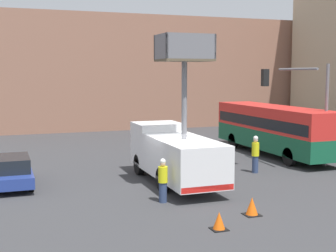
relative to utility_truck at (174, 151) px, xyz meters
name	(u,v)px	position (x,y,z in m)	size (l,w,h in m)	color
ground_plane	(170,186)	(-0.39, -0.46, -1.54)	(120.00, 120.00, 0.00)	#38383A
building_backdrop_far	(77,72)	(-0.39, 25.69, 3.69)	(44.00, 10.00, 10.45)	#936651
utility_truck	(174,151)	(0.00, 0.00, 0.00)	(2.32, 7.28, 6.81)	white
city_bus	(274,127)	(8.61, 5.05, 0.27)	(2.48, 10.74, 3.08)	#145638
traffic_light_pole	(304,97)	(7.90, 1.10, 2.35)	(4.03, 3.78, 5.67)	slate
road_worker_near_truck	(163,181)	(-1.58, -2.89, -0.65)	(0.38, 0.38, 1.78)	navy
road_worker_directing	(255,154)	(4.77, 0.76, -0.56)	(0.38, 0.38, 1.94)	navy
traffic_cone_near_truck	(219,221)	(-0.92, -6.64, -1.26)	(0.53, 0.53, 0.61)	black
traffic_cone_mid_road	(252,207)	(0.91, -5.61, -1.23)	(0.58, 0.58, 0.67)	black
parked_car_curbside	(12,171)	(-7.19, 1.98, -0.83)	(1.72, 4.42, 1.40)	navy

